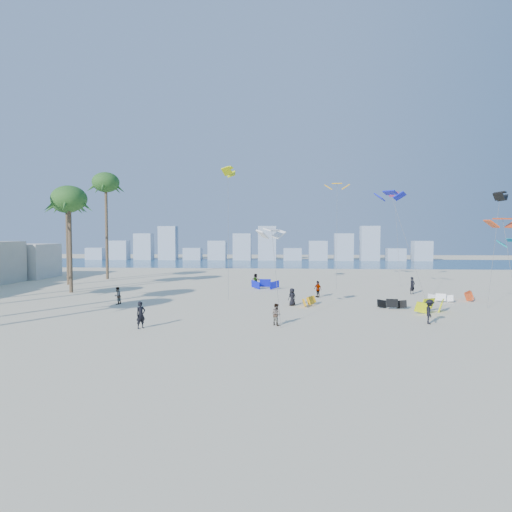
{
  "coord_description": "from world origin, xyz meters",
  "views": [
    {
      "loc": [
        5.55,
        -22.47,
        6.52
      ],
      "look_at": [
        3.0,
        16.0,
        4.5
      ],
      "focal_mm": 29.86,
      "sensor_mm": 36.0,
      "label": 1
    }
  ],
  "objects": [
    {
      "name": "kitesurfer_mid",
      "position": [
        5.0,
        7.6,
        0.78
      ],
      "size": [
        0.96,
        0.95,
        1.56
      ],
      "primitive_type": "imported",
      "rotation": [
        0.0,
        0.0,
        2.39
      ],
      "color": "gray",
      "rests_on": "ground"
    },
    {
      "name": "ground",
      "position": [
        0.0,
        0.0,
        0.0
      ],
      "size": [
        220.0,
        220.0,
        0.0
      ],
      "primitive_type": "plane",
      "color": "beige",
      "rests_on": "ground"
    },
    {
      "name": "distant_skyline",
      "position": [
        -1.19,
        82.0,
        3.09
      ],
      "size": [
        85.0,
        3.0,
        8.4
      ],
      "color": "#9EADBF",
      "rests_on": "ground"
    },
    {
      "name": "flying_kites",
      "position": [
        14.6,
        22.15,
        10.58
      ],
      "size": [
        30.02,
        27.72,
        14.38
      ],
      "color": "white",
      "rests_on": "ground"
    },
    {
      "name": "ocean",
      "position": [
        0.0,
        72.0,
        0.01
      ],
      "size": [
        220.0,
        220.0,
        0.0
      ],
      "primitive_type": "plane",
      "color": "navy",
      "rests_on": "ground"
    },
    {
      "name": "kitesurfer_near",
      "position": [
        -4.28,
        5.92,
        0.94
      ],
      "size": [
        0.79,
        0.81,
        1.88
      ],
      "primitive_type": "imported",
      "rotation": [
        0.0,
        0.0,
        0.85
      ],
      "color": "black",
      "rests_on": "ground"
    },
    {
      "name": "kitesurfers_far",
      "position": [
        7.38,
        18.65,
        0.84
      ],
      "size": [
        30.0,
        22.25,
        1.86
      ],
      "color": "black",
      "rests_on": "ground"
    },
    {
      "name": "grounded_kites",
      "position": [
        13.37,
        19.09,
        0.46
      ],
      "size": [
        23.31,
        16.03,
        1.05
      ],
      "color": "#F7A70D",
      "rests_on": "ground"
    }
  ]
}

